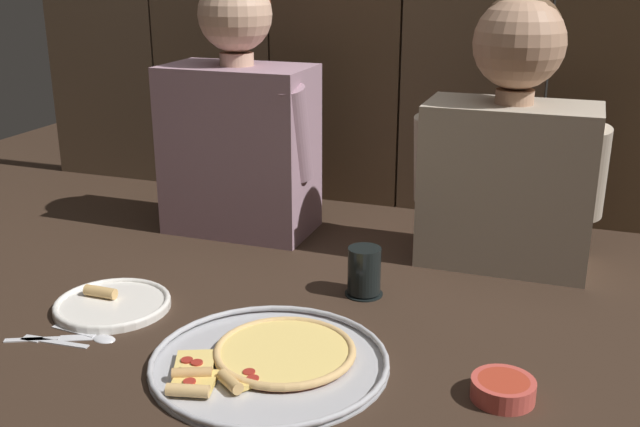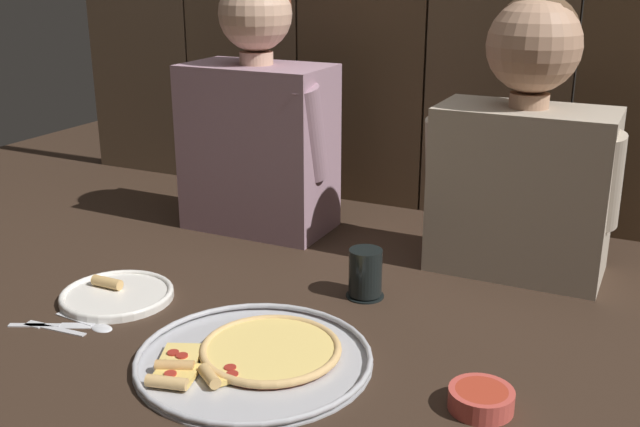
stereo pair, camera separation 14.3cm
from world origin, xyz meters
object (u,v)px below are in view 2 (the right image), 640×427
diner_left (258,117)px  pizza_tray (256,356)px  drinking_glass (365,274)px  diner_right (525,146)px  dinner_plate (117,295)px  dipping_bowl (481,398)px

diner_left → pizza_tray: bearing=-60.6°
pizza_tray → drinking_glass: bearing=78.0°
diner_left → diner_right: (0.64, 0.00, -0.00)m
pizza_tray → dinner_plate: (-0.37, 0.09, -0.00)m
dinner_plate → diner_right: (0.68, 0.50, 0.27)m
diner_right → dipping_bowl: bearing=-83.1°
drinking_glass → dinner_plate: bearing=-152.9°
diner_left → diner_right: bearing=0.1°
dipping_bowl → diner_right: size_ratio=0.17×
dipping_bowl → diner_right: diner_right is taller
pizza_tray → diner_right: 0.72m
pizza_tray → drinking_glass: size_ratio=3.99×
pizza_tray → diner_left: (-0.33, 0.59, 0.27)m
diner_right → diner_left: bearing=-179.9°
diner_left → diner_right: size_ratio=1.06×
drinking_glass → diner_right: diner_right is taller
pizza_tray → dipping_bowl: 0.38m
drinking_glass → diner_right: size_ratio=0.17×
dipping_bowl → diner_left: bearing=141.4°
pizza_tray → diner_right: (0.31, 0.59, 0.27)m
dinner_plate → diner_right: diner_right is taller
pizza_tray → drinking_glass: drinking_glass is taller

